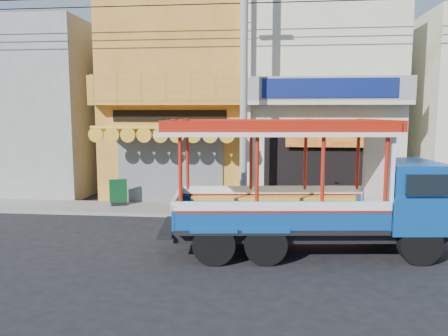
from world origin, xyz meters
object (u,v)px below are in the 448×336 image
Objects in this scene: utility_pole at (248,72)px; potted_plant_c at (417,196)px; green_sign at (118,194)px; songthaew_truck at (330,189)px; potted_plant_a at (331,195)px; potted_plant_b at (334,198)px.

potted_plant_c is (6.15, 1.18, -4.39)m from utility_pole.
utility_pole is 26.92× the size of potted_plant_c.
green_sign is at bearing -55.91° from potted_plant_c.
potted_plant_c is at bearing 1.21° from green_sign.
songthaew_truck is 7.16× the size of potted_plant_a.
songthaew_truck is 4.91m from potted_plant_a.
potted_plant_c is (11.17, 0.24, 0.09)m from green_sign.
songthaew_truck is 8.76× the size of potted_plant_b.
songthaew_truck is at bearing -57.69° from utility_pole.
green_sign is at bearing 147.90° from songthaew_truck.
potted_plant_c is (3.00, 0.16, 0.08)m from potted_plant_b.
utility_pole is 3.64× the size of songthaew_truck.
green_sign reaches higher than potted_plant_b.
potted_plant_b is (0.12, -0.06, -0.10)m from potted_plant_a.
utility_pole is 7.65m from potted_plant_c.
green_sign is 0.98× the size of potted_plant_c.
green_sign is at bearing 153.89° from potted_plant_a.
green_sign is 1.16× the size of potted_plant_b.
potted_plant_a is at bearing -55.44° from potted_plant_c.
potted_plant_b is at bearing 17.97° from utility_pole.
potted_plant_a is at bearing 36.72° from potted_plant_b.
green_sign is 11.17m from potted_plant_c.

